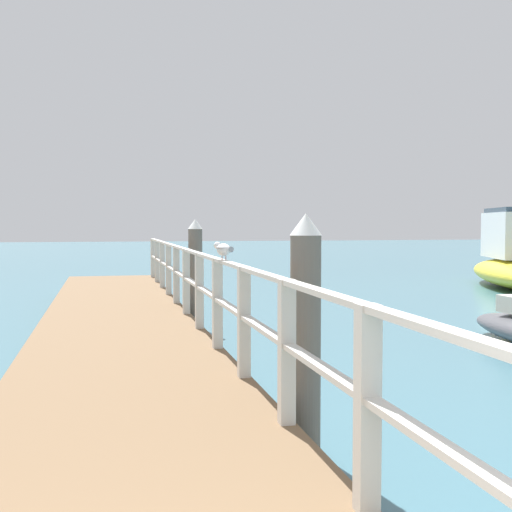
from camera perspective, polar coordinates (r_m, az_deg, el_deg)
name	(u,v)px	position (r m, az deg, el deg)	size (l,w,h in m)	color
pier_deck	(119,340)	(11.00, -11.56, -6.98)	(2.51, 19.83, 0.54)	brown
pier_railing	(192,278)	(10.97, -5.45, -1.85)	(0.12, 18.35, 1.15)	beige
dock_piling_near	(305,334)	(6.13, 4.23, -6.66)	(0.29, 0.29, 2.21)	#6B6056
dock_piling_far	(195,274)	(13.46, -5.18, -1.52)	(0.29, 0.29, 2.21)	#6B6056
seagull_foreground	(223,249)	(8.03, -2.80, 0.61)	(0.23, 0.47, 0.21)	white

